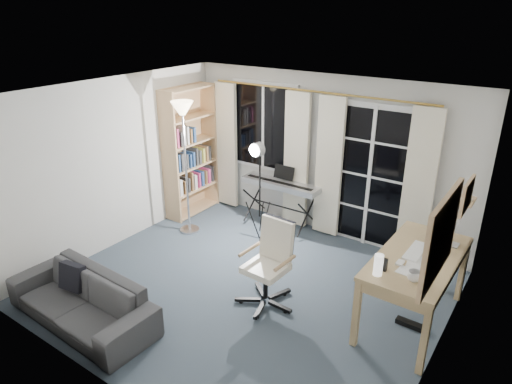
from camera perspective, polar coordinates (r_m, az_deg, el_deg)
floor at (r=5.84m, az=-1.31°, el=-11.94°), size 4.50×4.00×0.02m
window at (r=7.26m, az=1.05°, el=8.20°), size 1.20×0.08×1.40m
french_door at (r=6.62m, az=14.08°, el=1.76°), size 1.32×0.09×2.11m
curtains at (r=6.86m, az=6.95°, el=3.62°), size 3.60×0.07×2.13m
bookshelf at (r=7.57m, az=-8.53°, el=4.62°), size 0.34×0.98×2.11m
torchiere_lamp at (r=6.66m, az=-9.05°, el=7.79°), size 0.42×0.42×2.03m
keyboard_piano at (r=7.04m, az=3.06°, el=0.83°), size 1.27×0.62×0.92m
studio_light at (r=6.48m, az=0.22°, el=3.89°), size 0.31×0.32×1.53m
office_chair at (r=5.33m, az=2.00°, el=-7.88°), size 0.69×0.71×1.02m
desk at (r=5.21m, az=19.52°, el=-8.52°), size 0.80×1.56×0.83m
monitor at (r=5.38m, az=23.44°, el=-3.08°), size 0.20×0.60×0.52m
desk_clutter at (r=5.06m, az=17.82°, el=-10.28°), size 0.49×0.94×1.05m
mug at (r=4.68m, az=19.20°, el=-9.77°), size 0.14×0.11×0.14m
wall_mirror at (r=3.99m, az=22.08°, el=-5.24°), size 0.04×0.94×0.74m
framed_print at (r=4.79m, az=24.87°, el=-0.44°), size 0.03×0.42×0.32m
wall_shelf at (r=5.33m, az=24.89°, el=-0.45°), size 0.16×0.30×0.18m
sofa at (r=5.46m, az=-21.16°, el=-11.72°), size 1.86×0.60×0.72m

